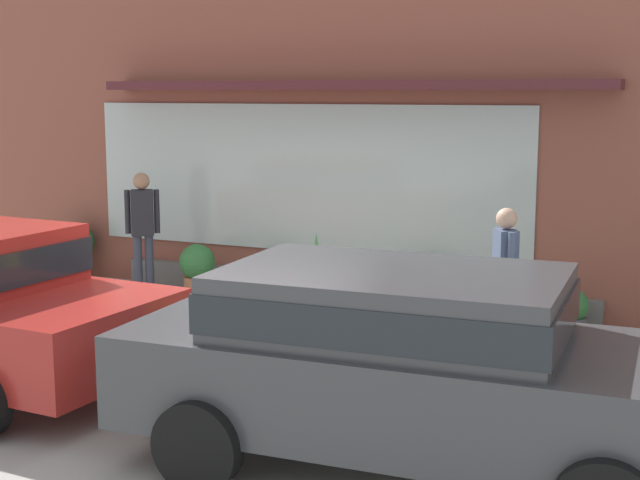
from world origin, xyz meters
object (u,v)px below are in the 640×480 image
(fire_hydrant, at_px, (410,325))
(potted_plant_corner_tall, at_px, (571,311))
(potted_plant_window_left, at_px, (197,268))
(potted_plant_trailing_edge, at_px, (316,275))
(pedestrian_with_handbag, at_px, (505,274))
(potted_plant_by_entrance, at_px, (427,286))
(pedestrian_passerby, at_px, (143,223))
(potted_plant_low_front, at_px, (75,247))
(potted_plant_doorstep, at_px, (267,275))
(parked_car_dark_gray, at_px, (411,357))

(fire_hydrant, bearing_deg, potted_plant_corner_tall, 57.14)
(potted_plant_window_left, height_order, potted_plant_trailing_edge, potted_plant_trailing_edge)
(pedestrian_with_handbag, relative_size, potted_plant_corner_tall, 2.92)
(potted_plant_by_entrance, bearing_deg, potted_plant_window_left, -175.37)
(fire_hydrant, relative_size, potted_plant_window_left, 1.23)
(fire_hydrant, distance_m, potted_plant_corner_tall, 2.42)
(fire_hydrant, xyz_separation_m, pedestrian_with_handbag, (0.84, 0.62, 0.50))
(pedestrian_passerby, xyz_separation_m, potted_plant_low_front, (-1.58, 0.44, -0.52))
(pedestrian_with_handbag, xyz_separation_m, potted_plant_trailing_edge, (-2.71, 1.10, -0.45))
(potted_plant_doorstep, xyz_separation_m, potted_plant_window_left, (-0.95, -0.27, 0.07))
(pedestrian_with_handbag, distance_m, pedestrian_passerby, 5.50)
(potted_plant_by_entrance, bearing_deg, fire_hydrant, -76.53)
(pedestrian_with_handbag, xyz_separation_m, potted_plant_doorstep, (-3.66, 1.52, -0.61))
(potted_plant_corner_tall, height_order, potted_plant_by_entrance, potted_plant_by_entrance)
(parked_car_dark_gray, relative_size, potted_plant_doorstep, 6.77)
(pedestrian_passerby, distance_m, potted_plant_low_front, 1.72)
(fire_hydrant, relative_size, potted_plant_trailing_edge, 0.87)
(potted_plant_corner_tall, bearing_deg, pedestrian_with_handbag, -108.53)
(pedestrian_passerby, height_order, potted_plant_by_entrance, pedestrian_passerby)
(potted_plant_by_entrance, bearing_deg, pedestrian_passerby, -173.83)
(pedestrian_passerby, bearing_deg, potted_plant_doorstep, -18.12)
(parked_car_dark_gray, bearing_deg, potted_plant_doorstep, 125.44)
(potted_plant_low_front, xyz_separation_m, potted_plant_by_entrance, (5.62, -0.00, -0.10))
(pedestrian_with_handbag, distance_m, potted_plant_doorstep, 4.02)
(potted_plant_low_front, height_order, potted_plant_doorstep, potted_plant_low_front)
(pedestrian_passerby, distance_m, potted_plant_by_entrance, 4.11)
(parked_car_dark_gray, xyz_separation_m, potted_plant_corner_tall, (0.45, 4.51, -0.60))
(parked_car_dark_gray, bearing_deg, potted_plant_corner_tall, 81.16)
(pedestrian_passerby, relative_size, potted_plant_low_front, 1.97)
(pedestrian_with_handbag, distance_m, potted_plant_by_entrance, 2.11)
(potted_plant_corner_tall, xyz_separation_m, potted_plant_low_front, (-7.45, 0.12, 0.22))
(potted_plant_by_entrance, relative_size, potted_plant_trailing_edge, 0.71)
(potted_plant_low_front, distance_m, potted_plant_window_left, 2.37)
(potted_plant_corner_tall, relative_size, potted_plant_by_entrance, 0.74)
(parked_car_dark_gray, distance_m, potted_plant_trailing_edge, 5.02)
(pedestrian_with_handbag, distance_m, parked_car_dark_gray, 3.10)
(potted_plant_window_left, bearing_deg, potted_plant_doorstep, 15.67)
(pedestrian_passerby, height_order, potted_plant_window_left, pedestrian_passerby)
(potted_plant_window_left, bearing_deg, parked_car_dark_gray, -43.21)
(parked_car_dark_gray, distance_m, potted_plant_by_entrance, 4.84)
(fire_hydrant, xyz_separation_m, pedestrian_passerby, (-4.56, 1.70, 0.57))
(potted_plant_window_left, relative_size, potted_plant_by_entrance, 1.00)
(fire_hydrant, xyz_separation_m, potted_plant_trailing_edge, (-1.87, 1.72, 0.05))
(potted_plant_trailing_edge, bearing_deg, potted_plant_doorstep, 155.92)
(pedestrian_with_handbag, height_order, potted_plant_doorstep, pedestrian_with_handbag)
(potted_plant_trailing_edge, bearing_deg, potted_plant_low_front, 174.27)
(pedestrian_with_handbag, bearing_deg, pedestrian_passerby, -132.31)
(potted_plant_corner_tall, distance_m, potted_plant_trailing_edge, 3.20)
(pedestrian_passerby, xyz_separation_m, parked_car_dark_gray, (5.41, -4.18, -0.13))
(potted_plant_low_front, bearing_deg, potted_plant_by_entrance, -0.04)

